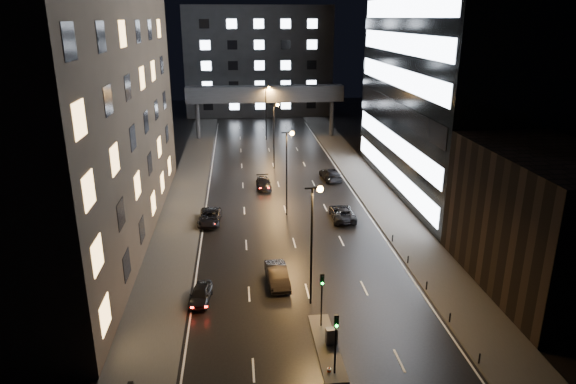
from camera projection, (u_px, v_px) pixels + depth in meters
name	position (u px, v px, depth m)	size (l,w,h in m)	color
ground	(278.00, 184.00, 72.36)	(160.00, 160.00, 0.00)	black
sidewalk_left	(186.00, 198.00, 66.43)	(5.00, 110.00, 0.15)	#383533
sidewalk_right	(374.00, 192.00, 68.81)	(5.00, 110.00, 0.15)	#383533
building_left	(55.00, 43.00, 48.70)	(15.00, 48.00, 40.00)	#2D2319
building_right_low	(545.00, 222.00, 43.13)	(10.00, 18.00, 12.00)	black
building_right_glass	(480.00, 16.00, 63.71)	(20.00, 36.00, 45.00)	black
building_far	(258.00, 61.00, 122.95)	(34.00, 14.00, 25.00)	#333335
skybridge	(265.00, 95.00, 97.92)	(30.00, 3.00, 10.00)	#333335
median_island	(327.00, 346.00, 36.57)	(1.60, 8.00, 0.15)	#383533
traffic_signal_near	(322.00, 291.00, 37.95)	(0.28, 0.34, 4.40)	black
traffic_signal_far	(336.00, 335.00, 32.77)	(0.28, 0.34, 4.40)	black
bollard_row	(438.00, 301.00, 41.63)	(0.12, 25.12, 0.90)	black
streetlight_near	(314.00, 230.00, 40.14)	(1.45, 0.50, 10.15)	black
streetlight_mid_a	(288.00, 162.00, 58.97)	(1.45, 0.50, 10.15)	black
streetlight_mid_b	(275.00, 127.00, 77.81)	(1.45, 0.50, 10.15)	black
streetlight_far	(267.00, 106.00, 96.64)	(1.45, 0.50, 10.15)	black
car_away_a	(201.00, 294.00, 42.29)	(1.60, 3.99, 1.36)	black
car_away_b	(277.00, 275.00, 45.10)	(1.72, 4.95, 1.63)	black
car_away_c	(210.00, 217.00, 58.48)	(2.45, 5.31, 1.47)	black
car_away_d	(264.00, 183.00, 70.47)	(1.95, 4.79, 1.39)	black
car_toward_a	(342.00, 213.00, 59.64)	(2.57, 5.58, 1.55)	black
car_toward_b	(330.00, 174.00, 74.22)	(2.26, 5.57, 1.62)	black
utility_cabinet	(331.00, 336.00, 36.57)	(0.82, 0.50, 1.24)	#494A4C
cone_a	(329.00, 370.00, 33.81)	(0.34, 0.34, 0.56)	#FF460D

